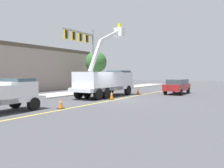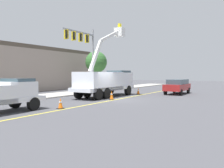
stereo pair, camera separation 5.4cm
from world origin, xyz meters
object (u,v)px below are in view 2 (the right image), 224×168
(passing_minivan, at_px, (177,86))
(traffic_cone_mid_front, at_px, (60,103))
(traffic_cone_trailing, at_px, (138,91))
(traffic_signal_mast, at_px, (84,46))
(utility_bucket_truck, at_px, (106,81))
(traffic_cone_mid_rear, at_px, (112,95))

(passing_minivan, bearing_deg, traffic_cone_mid_front, 163.64)
(traffic_cone_trailing, bearing_deg, traffic_signal_mast, 107.30)
(utility_bucket_truck, distance_m, passing_minivan, 8.77)
(traffic_signal_mast, bearing_deg, utility_bucket_truck, -115.73)
(traffic_cone_trailing, distance_m, traffic_signal_mast, 8.27)
(utility_bucket_truck, xyz_separation_m, traffic_cone_mid_rear, (-2.21, -1.83, -1.23))
(utility_bucket_truck, distance_m, traffic_signal_mast, 6.07)
(utility_bucket_truck, distance_m, traffic_cone_trailing, 4.54)
(passing_minivan, xyz_separation_m, traffic_cone_mid_rear, (-8.76, 3.96, -0.57))
(traffic_cone_trailing, relative_size, traffic_signal_mast, 0.10)
(passing_minivan, xyz_separation_m, traffic_cone_mid_front, (-15.15, 4.45, -0.62))
(utility_bucket_truck, relative_size, traffic_cone_mid_front, 11.53)
(passing_minivan, distance_m, traffic_cone_mid_rear, 9.63)
(traffic_cone_mid_front, relative_size, traffic_cone_mid_rear, 0.89)
(passing_minivan, distance_m, traffic_cone_mid_front, 15.80)
(passing_minivan, relative_size, traffic_cone_trailing, 6.49)
(traffic_cone_trailing, xyz_separation_m, traffic_signal_mast, (-1.90, 6.11, 5.24))
(utility_bucket_truck, xyz_separation_m, traffic_cone_mid_front, (-8.60, -1.34, -1.27))
(traffic_cone_mid_front, distance_m, traffic_cone_mid_rear, 6.41)
(traffic_signal_mast, bearing_deg, traffic_cone_mid_front, -152.72)
(passing_minivan, distance_m, traffic_cone_trailing, 4.68)
(utility_bucket_truck, relative_size, passing_minivan, 1.70)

